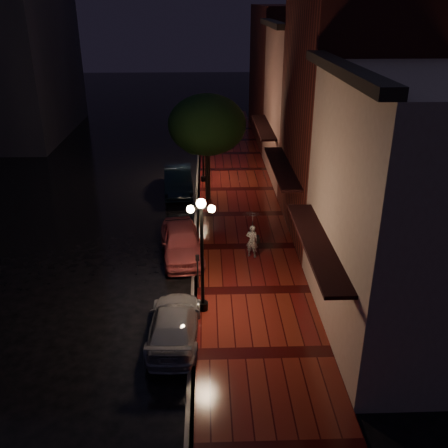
% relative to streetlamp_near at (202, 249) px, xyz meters
% --- Properties ---
extents(ground, '(120.00, 120.00, 0.00)m').
position_rel_streetlamp_near_xyz_m(ground, '(-0.35, 5.00, -2.60)').
color(ground, black).
rests_on(ground, ground).
extents(sidewalk, '(4.50, 60.00, 0.15)m').
position_rel_streetlamp_near_xyz_m(sidewalk, '(1.90, 5.00, -2.53)').
color(sidewalk, '#4D0F0D').
rests_on(sidewalk, ground).
extents(curb, '(0.25, 60.00, 0.15)m').
position_rel_streetlamp_near_xyz_m(curb, '(-0.35, 5.00, -2.53)').
color(curb, '#595451').
rests_on(curb, ground).
extents(storefront_near, '(5.00, 8.00, 8.50)m').
position_rel_streetlamp_near_xyz_m(storefront_near, '(6.65, -1.00, 1.65)').
color(storefront_near, gray).
rests_on(storefront_near, ground).
extents(storefront_mid, '(5.00, 8.00, 11.00)m').
position_rel_streetlamp_near_xyz_m(storefront_mid, '(6.65, 7.00, 2.90)').
color(storefront_mid, '#511914').
rests_on(storefront_mid, ground).
extents(storefront_far, '(5.00, 8.00, 9.00)m').
position_rel_streetlamp_near_xyz_m(storefront_far, '(6.65, 15.00, 1.90)').
color(storefront_far, '#8C5951').
rests_on(storefront_far, ground).
extents(storefront_extra, '(5.00, 12.00, 10.00)m').
position_rel_streetlamp_near_xyz_m(storefront_extra, '(6.65, 25.00, 2.40)').
color(storefront_extra, '#511914').
rests_on(storefront_extra, ground).
extents(streetlamp_near, '(0.96, 0.36, 4.31)m').
position_rel_streetlamp_near_xyz_m(streetlamp_near, '(0.00, 0.00, 0.00)').
color(streetlamp_near, black).
rests_on(streetlamp_near, sidewalk).
extents(streetlamp_far, '(0.96, 0.36, 4.31)m').
position_rel_streetlamp_near_xyz_m(streetlamp_far, '(0.00, 14.00, 0.00)').
color(streetlamp_far, black).
rests_on(streetlamp_far, sidewalk).
extents(street_tree, '(4.16, 4.16, 5.80)m').
position_rel_streetlamp_near_xyz_m(street_tree, '(0.26, 10.99, 1.64)').
color(street_tree, black).
rests_on(street_tree, sidewalk).
extents(pink_car, '(2.26, 4.45, 1.45)m').
position_rel_streetlamp_near_xyz_m(pink_car, '(-0.95, 4.38, -1.87)').
color(pink_car, '#C75254').
rests_on(pink_car, ground).
extents(navy_car, '(1.89, 4.56, 1.47)m').
position_rel_streetlamp_near_xyz_m(navy_car, '(-1.50, 12.47, -1.87)').
color(navy_car, black).
rests_on(navy_car, ground).
extents(silver_car, '(1.80, 4.15, 1.19)m').
position_rel_streetlamp_near_xyz_m(silver_car, '(-0.95, -1.48, -2.01)').
color(silver_car, '#98979E').
rests_on(silver_car, ground).
extents(woman_with_umbrella, '(0.87, 0.88, 2.09)m').
position_rel_streetlamp_near_xyz_m(woman_with_umbrella, '(2.12, 4.02, -1.07)').
color(woman_with_umbrella, white).
rests_on(woman_with_umbrella, sidewalk).
extents(parking_meter, '(0.16, 0.14, 1.43)m').
position_rel_streetlamp_near_xyz_m(parking_meter, '(-0.20, 1.50, -1.59)').
color(parking_meter, black).
rests_on(parking_meter, sidewalk).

